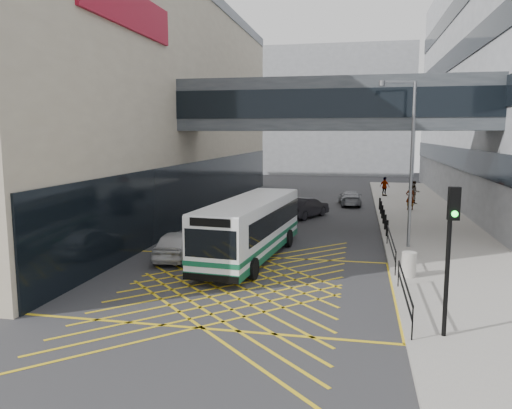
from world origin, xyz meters
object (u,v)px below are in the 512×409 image
Objects in this scene: litter_bin at (409,264)px; pedestrian_c at (385,187)px; bus at (251,227)px; traffic_light at (450,241)px; pedestrian_b at (414,193)px; street_lamp at (408,154)px; car_silver at (350,198)px; pedestrian_a at (410,197)px; car_white at (177,244)px; car_dark at (306,207)px.

pedestrian_c is at bearing 89.24° from litter_bin.
litter_bin is (6.93, -2.30, -0.85)m from bus.
traffic_light is 28.08m from pedestrian_b.
pedestrian_c is (0.04, 21.21, -3.81)m from street_lamp.
street_lamp reaches higher than litter_bin.
car_silver reaches higher than litter_bin.
pedestrian_a is (1.50, 13.02, -3.76)m from street_lamp.
pedestrian_a is 1.06× the size of pedestrian_c.
traffic_light reaches higher than pedestrian_a.
bus is 1.24× the size of street_lamp.
car_silver is at bearing 97.28° from litter_bin.
pedestrian_c is at bearing 78.94° from bus.
pedestrian_b reaches higher than car_white.
car_dark is (4.72, 12.87, 0.02)m from car_white.
car_silver is 2.33× the size of pedestrian_c.
pedestrian_a is at bearing 69.10° from street_lamp.
pedestrian_a is at bearing 143.39° from car_silver.
traffic_light reaches higher than litter_bin.
street_lamp is 4.44× the size of pedestrian_b.
car_white is 2.33× the size of pedestrian_a.
pedestrian_b is at bearing 68.25° from street_lamp.
street_lamp reaches higher than pedestrian_b.
car_dark is (1.30, 12.07, -0.80)m from bus.
bus is 19.33m from car_silver.
car_silver is (2.92, 6.78, -0.07)m from car_dark.
bus is 7.35m from litter_bin.
pedestrian_a is at bearing 139.08° from pedestrian_c.
street_lamp is at bearing 148.28° from car_dark.
street_lamp reaches higher than car_silver.
bus reaches higher than litter_bin.
car_dark is at bearing 103.17° from pedestrian_c.
car_white is 27.41m from pedestrian_c.
pedestrian_a is at bearing 77.50° from traffic_light.
pedestrian_b reaches higher than pedestrian_a.
car_white is at bearing 105.99° from pedestrian_c.
car_dark is at bearing 109.57° from street_lamp.
bus reaches higher than pedestrian_c.
bus is at bearing 70.68° from car_silver.
pedestrian_b is (5.15, 0.74, 0.45)m from car_silver.
traffic_light reaches higher than bus.
pedestrian_a is at bearing -126.35° from car_dark.
car_dark is 21.42m from traffic_light.
car_dark is 1.11× the size of car_silver.
street_lamp reaches higher than car_white.
bus reaches higher than car_dark.
traffic_light is (7.36, -8.36, 1.43)m from bus.
car_silver is at bearing 87.29° from traffic_light.
car_silver is at bearing 86.60° from street_lamp.
car_dark is 11.43m from street_lamp.
bus is at bearing 122.09° from traffic_light.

